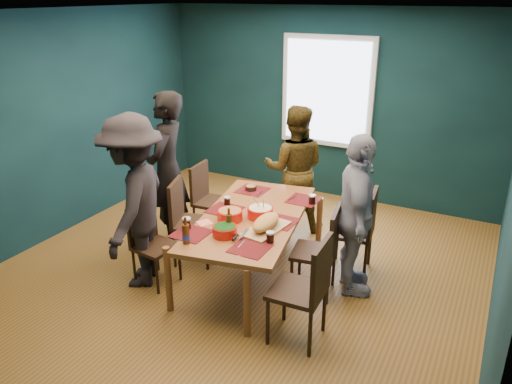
# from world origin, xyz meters

# --- Properties ---
(room) EXTENTS (5.01, 5.01, 2.71)m
(room) POSITION_xyz_m (0.00, 0.27, 1.37)
(room) COLOR olive
(room) RESTS_ON ground
(dining_table) EXTENTS (1.29, 2.07, 0.73)m
(dining_table) POSITION_xyz_m (0.17, -0.16, 0.66)
(dining_table) COLOR brown
(dining_table) RESTS_ON floor
(chair_left_far) EXTENTS (0.44, 0.44, 0.91)m
(chair_left_far) POSITION_xyz_m (-0.82, 0.53, 0.53)
(chair_left_far) COLOR black
(chair_left_far) RESTS_ON floor
(chair_left_mid) EXTENTS (0.55, 0.55, 0.96)m
(chair_left_mid) POSITION_xyz_m (-0.66, -0.15, 0.56)
(chair_left_mid) COLOR black
(chair_left_mid) RESTS_ON floor
(chair_left_near) EXTENTS (0.43, 0.43, 0.86)m
(chair_left_near) POSITION_xyz_m (-0.75, -0.68, 0.50)
(chair_left_near) COLOR black
(chair_left_near) RESTS_ON floor
(chair_right_far) EXTENTS (0.49, 0.49, 0.95)m
(chair_right_far) POSITION_xyz_m (1.15, 0.50, 0.55)
(chair_right_far) COLOR black
(chair_right_far) RESTS_ON floor
(chair_right_mid) EXTENTS (0.49, 0.49, 0.93)m
(chair_right_mid) POSITION_xyz_m (0.94, -0.10, 0.54)
(chair_right_mid) COLOR black
(chair_right_mid) RESTS_ON floor
(chair_right_near) EXTENTS (0.47, 0.47, 0.99)m
(chair_right_near) POSITION_xyz_m (1.09, -0.86, 0.58)
(chair_right_near) COLOR black
(chair_right_near) RESTS_ON floor
(person_far_left) EXTENTS (0.63, 0.78, 1.85)m
(person_far_left) POSITION_xyz_m (-1.09, 0.14, 0.93)
(person_far_left) COLOR black
(person_far_left) RESTS_ON floor
(person_back) EXTENTS (0.94, 0.84, 1.61)m
(person_back) POSITION_xyz_m (0.07, 1.20, 0.80)
(person_back) COLOR black
(person_back) RESTS_ON floor
(person_right) EXTENTS (0.75, 1.05, 1.66)m
(person_right) POSITION_xyz_m (1.19, 0.11, 0.83)
(person_right) COLOR white
(person_right) RESTS_ON floor
(person_near_left) EXTENTS (1.05, 1.33, 1.80)m
(person_near_left) POSITION_xyz_m (-0.85, -0.74, 0.90)
(person_near_left) COLOR black
(person_near_left) RESTS_ON floor
(bowl_salad) EXTENTS (0.26, 0.26, 0.11)m
(bowl_salad) POSITION_xyz_m (0.03, -0.35, 0.79)
(bowl_salad) COLOR red
(bowl_salad) RESTS_ON dining_table
(bowl_dumpling) EXTENTS (0.26, 0.26, 0.25)m
(bowl_dumpling) POSITION_xyz_m (0.27, -0.15, 0.79)
(bowl_dumpling) COLOR red
(bowl_dumpling) RESTS_ON dining_table
(bowl_herbs) EXTENTS (0.23, 0.23, 0.10)m
(bowl_herbs) POSITION_xyz_m (0.16, -0.67, 0.78)
(bowl_herbs) COLOR red
(bowl_herbs) RESTS_ON dining_table
(cutting_board) EXTENTS (0.34, 0.67, 0.15)m
(cutting_board) POSITION_xyz_m (0.45, -0.39, 0.80)
(cutting_board) COLOR tan
(cutting_board) RESTS_ON dining_table
(small_bowl) EXTENTS (0.13, 0.13, 0.06)m
(small_bowl) POSITION_xyz_m (-0.16, 0.46, 0.76)
(small_bowl) COLOR black
(small_bowl) RESTS_ON dining_table
(beer_bottle_a) EXTENTS (0.07, 0.07, 0.26)m
(beer_bottle_a) POSITION_xyz_m (-0.07, -0.96, 0.82)
(beer_bottle_a) COLOR #4D270D
(beer_bottle_a) RESTS_ON dining_table
(beer_bottle_b) EXTENTS (0.06, 0.06, 0.24)m
(beer_bottle_b) POSITION_xyz_m (0.15, -0.57, 0.82)
(beer_bottle_b) COLOR #4D270D
(beer_bottle_b) RESTS_ON dining_table
(cola_glass_a) EXTENTS (0.08, 0.08, 0.11)m
(cola_glass_a) POSITION_xyz_m (-0.24, -0.71, 0.79)
(cola_glass_a) COLOR black
(cola_glass_a) RESTS_ON dining_table
(cola_glass_b) EXTENTS (0.08, 0.08, 0.11)m
(cola_glass_b) POSITION_xyz_m (0.60, -0.60, 0.79)
(cola_glass_b) COLOR black
(cola_glass_b) RESTS_ON dining_table
(cola_glass_c) EXTENTS (0.08, 0.08, 0.11)m
(cola_glass_c) POSITION_xyz_m (0.61, 0.41, 0.79)
(cola_glass_c) COLOR black
(cola_glass_c) RESTS_ON dining_table
(cola_glass_d) EXTENTS (0.07, 0.07, 0.10)m
(cola_glass_d) POSITION_xyz_m (-0.18, -0.04, 0.78)
(cola_glass_d) COLOR black
(cola_glass_d) RESTS_ON dining_table
(napkin_a) EXTENTS (0.17, 0.17, 0.00)m
(napkin_a) POSITION_xyz_m (0.54, -0.16, 0.73)
(napkin_a) COLOR #FF836B
(napkin_a) RESTS_ON dining_table
(napkin_b) EXTENTS (0.18, 0.18, 0.00)m
(napkin_b) POSITION_xyz_m (-0.16, -0.52, 0.73)
(napkin_b) COLOR #FF836B
(napkin_b) RESTS_ON dining_table
(napkin_c) EXTENTS (0.16, 0.16, 0.00)m
(napkin_c) POSITION_xyz_m (0.49, -0.88, 0.73)
(napkin_c) COLOR #FF836B
(napkin_c) RESTS_ON dining_table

